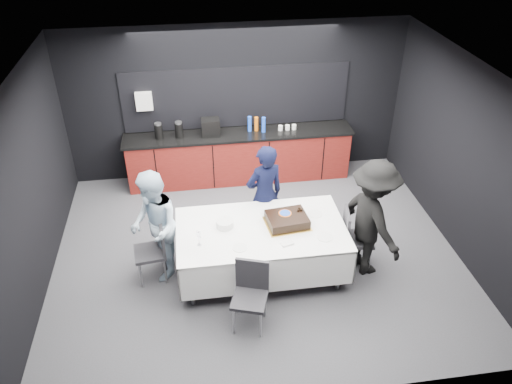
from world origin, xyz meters
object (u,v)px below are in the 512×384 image
plate_stack (225,224)px  person_right (372,219)px  party_table (261,236)px  chair_near (251,290)px  chair_left (155,247)px  person_left (154,226)px  champagne_flute (199,235)px  cake_assembly (287,220)px  chair_right (353,234)px  person_center (265,195)px

plate_stack → person_right: person_right is taller
party_table → chair_near: 0.94m
chair_left → person_left: 0.30m
plate_stack → chair_near: chair_near is taller
party_table → plate_stack: 0.54m
champagne_flute → chair_left: bearing=150.0°
party_table → plate_stack: bearing=166.9°
cake_assembly → plate_stack: bearing=175.3°
person_right → party_table: bearing=67.5°
plate_stack → chair_left: (-0.98, 0.00, -0.30)m
plate_stack → chair_near: 1.08m
champagne_flute → chair_near: bearing=-48.6°
chair_right → cake_assembly: bearing=176.5°
party_table → person_right: size_ratio=1.31×
chair_left → chair_near: bearing=-40.3°
chair_left → person_right: size_ratio=0.52×
plate_stack → chair_left: 1.02m
champagne_flute → plate_stack: bearing=43.3°
plate_stack → chair_left: chair_left is taller
champagne_flute → chair_right: bearing=5.7°
champagne_flute → person_left: bearing=143.7°
party_table → plate_stack: (-0.49, 0.11, 0.19)m
champagne_flute → chair_right: 2.23m
champagne_flute → person_left: (-0.59, 0.43, -0.12)m
cake_assembly → person_left: person_left is taller
party_table → chair_right: 1.33m
cake_assembly → plate_stack: cake_assembly is taller
cake_assembly → person_right: person_right is taller
chair_right → person_center: size_ratio=0.56×
party_table → chair_left: size_ratio=2.51×
plate_stack → person_left: person_left is taller
party_table → champagne_flute: bearing=-164.7°
cake_assembly → champagne_flute: (-1.22, -0.28, 0.09)m
chair_right → chair_near: (-1.59, -0.88, 0.00)m
chair_left → person_left: size_ratio=0.56×
cake_assembly → champagne_flute: 1.26m
plate_stack → person_right: (2.00, -0.25, 0.05)m
party_table → chair_right: chair_right is taller
champagne_flute → chair_right: champagne_flute is taller
chair_left → chair_near: same height
plate_stack → champagne_flute: 0.52m
party_table → champagne_flute: (-0.86, -0.23, 0.30)m
cake_assembly → person_center: person_center is taller
party_table → plate_stack: plate_stack is taller
person_right → cake_assembly: bearing=63.8°
person_center → person_left: bearing=-0.1°
person_center → person_right: (1.35, -0.87, 0.06)m
party_table → person_center: size_ratio=1.41×
chair_left → chair_right: size_ratio=1.00×
chair_near → person_right: (1.78, 0.76, 0.35)m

